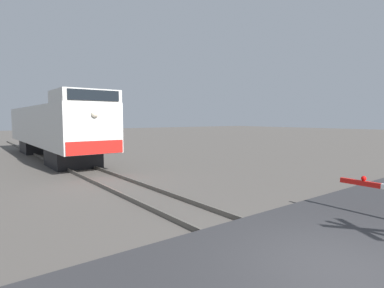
# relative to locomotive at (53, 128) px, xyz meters

# --- Properties ---
(ground_plane) EXTENTS (160.00, 160.00, 0.00)m
(ground_plane) POSITION_rel_locomotive_xyz_m (0.00, -20.27, -2.17)
(ground_plane) COLOR #514C47
(rail_track_right) EXTENTS (0.08, 80.00, 0.15)m
(rail_track_right) POSITION_rel_locomotive_xyz_m (0.72, -20.27, -2.10)
(rail_track_right) COLOR #59544C
(rail_track_right) RESTS_ON ground_plane
(road_surface) EXTENTS (36.00, 6.18, 0.15)m
(road_surface) POSITION_rel_locomotive_xyz_m (0.00, -20.27, -2.10)
(road_surface) COLOR #2D2D30
(road_surface) RESTS_ON ground_plane
(locomotive) EXTENTS (2.93, 16.96, 4.23)m
(locomotive) POSITION_rel_locomotive_xyz_m (0.00, 0.00, 0.00)
(locomotive) COLOR black
(locomotive) RESTS_ON ground_plane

